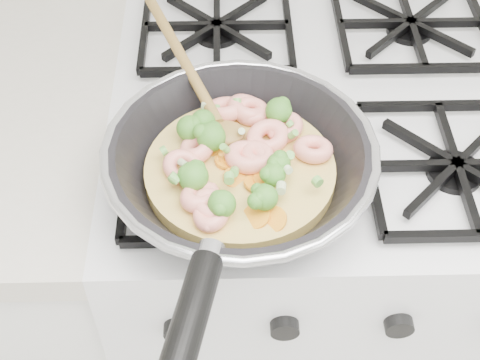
{
  "coord_description": "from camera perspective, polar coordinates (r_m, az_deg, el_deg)",
  "views": [
    {
      "loc": [
        -0.13,
        0.99,
        1.53
      ],
      "look_at": [
        -0.12,
        1.52,
        0.93
      ],
      "focal_mm": 50.29,
      "sensor_mm": 36.0,
      "label": 1
    }
  ],
  "objects": [
    {
      "name": "stove",
      "position": [
        1.29,
        5.26,
        -7.82
      ],
      "size": [
        0.6,
        0.6,
        0.92
      ],
      "color": "white",
      "rests_on": "ground"
    },
    {
      "name": "skillet",
      "position": [
        0.78,
        -0.16,
        1.31
      ],
      "size": [
        0.32,
        0.62,
        0.09
      ],
      "rotation": [
        0.0,
        0.0,
        0.05
      ],
      "color": "black",
      "rests_on": "stove"
    }
  ]
}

